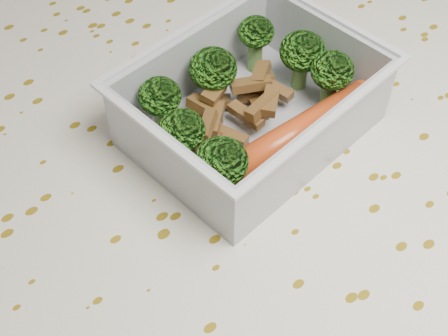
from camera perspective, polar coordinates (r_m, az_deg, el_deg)
dining_table at (r=0.54m, az=-0.14°, el=-7.92°), size 1.40×0.90×0.75m
tablecloth at (r=0.50m, az=-0.15°, el=-4.92°), size 1.46×0.96×0.19m
lunch_container at (r=0.50m, az=2.56°, el=5.22°), size 0.20×0.17×0.07m
broccoli_florets at (r=0.49m, az=1.53°, el=7.15°), size 0.17×0.13×0.05m
meat_pile at (r=0.50m, az=0.27°, el=5.19°), size 0.11×0.08×0.03m
sausage at (r=0.48m, az=6.53°, el=3.06°), size 0.17×0.03×0.02m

